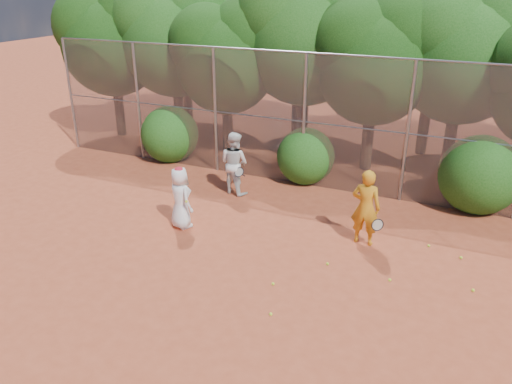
% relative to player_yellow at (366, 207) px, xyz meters
% --- Properties ---
extents(ground, '(80.00, 80.00, 0.00)m').
position_rel_player_yellow_xyz_m(ground, '(-1.61, -3.04, -0.95)').
color(ground, '#9B3D23').
rests_on(ground, ground).
extents(fence_back, '(20.05, 0.09, 4.03)m').
position_rel_player_yellow_xyz_m(fence_back, '(-1.73, 2.96, 1.11)').
color(fence_back, gray).
rests_on(fence_back, ground).
extents(tree_0, '(4.38, 3.81, 6.00)m').
position_rel_player_yellow_xyz_m(tree_0, '(-11.05, 4.99, 2.99)').
color(tree_0, black).
rests_on(tree_0, ground).
extents(tree_1, '(4.64, 4.03, 6.35)m').
position_rel_player_yellow_xyz_m(tree_1, '(-8.55, 5.50, 3.22)').
color(tree_1, black).
rests_on(tree_1, ground).
extents(tree_2, '(3.99, 3.47, 5.47)m').
position_rel_player_yellow_xyz_m(tree_2, '(-6.06, 4.79, 2.64)').
color(tree_2, black).
rests_on(tree_2, ground).
extents(tree_3, '(4.89, 4.26, 6.70)m').
position_rel_player_yellow_xyz_m(tree_3, '(-3.54, 5.80, 3.45)').
color(tree_3, black).
rests_on(tree_3, ground).
extents(tree_4, '(4.19, 3.64, 5.73)m').
position_rel_player_yellow_xyz_m(tree_4, '(-1.05, 5.19, 2.81)').
color(tree_4, black).
rests_on(tree_4, ground).
extents(tree_5, '(4.51, 3.92, 6.17)m').
position_rel_player_yellow_xyz_m(tree_5, '(1.45, 5.99, 3.10)').
color(tree_5, black).
rests_on(tree_5, ground).
extents(tree_9, '(4.83, 4.20, 6.62)m').
position_rel_player_yellow_xyz_m(tree_9, '(-9.55, 7.80, 3.39)').
color(tree_9, black).
rests_on(tree_9, ground).
extents(tree_10, '(5.15, 4.48, 7.06)m').
position_rel_player_yellow_xyz_m(tree_10, '(-4.54, 8.00, 3.68)').
color(tree_10, black).
rests_on(tree_10, ground).
extents(tree_11, '(4.64, 4.03, 6.35)m').
position_rel_player_yellow_xyz_m(tree_11, '(0.45, 7.60, 3.22)').
color(tree_11, black).
rests_on(tree_11, ground).
extents(bush_0, '(2.00, 2.00, 2.00)m').
position_rel_player_yellow_xyz_m(bush_0, '(-7.61, 3.26, 0.05)').
color(bush_0, '#194C13').
rests_on(bush_0, ground).
extents(bush_1, '(1.80, 1.80, 1.80)m').
position_rel_player_yellow_xyz_m(bush_1, '(-2.61, 3.26, -0.05)').
color(bush_1, '#194C13').
rests_on(bush_1, ground).
extents(bush_2, '(2.20, 2.20, 2.20)m').
position_rel_player_yellow_xyz_m(bush_2, '(2.39, 3.26, 0.15)').
color(bush_2, '#194C13').
rests_on(bush_2, ground).
extents(player_yellow, '(0.84, 0.55, 1.89)m').
position_rel_player_yellow_xyz_m(player_yellow, '(0.00, 0.00, 0.00)').
color(player_yellow, orange).
rests_on(player_yellow, ground).
extents(player_teen, '(0.94, 0.83, 1.65)m').
position_rel_player_yellow_xyz_m(player_teen, '(-4.48, -1.06, -0.13)').
color(player_teen, white).
rests_on(player_teen, ground).
extents(player_white, '(1.06, 0.91, 1.87)m').
position_rel_player_yellow_xyz_m(player_white, '(-4.22, 1.50, -0.01)').
color(player_white, silver).
rests_on(player_white, ground).
extents(ball_0, '(0.07, 0.07, 0.07)m').
position_rel_player_yellow_xyz_m(ball_0, '(-0.48, -1.36, -0.91)').
color(ball_0, '#CAF12B').
rests_on(ball_0, ground).
extents(ball_1, '(0.07, 0.07, 0.07)m').
position_rel_player_yellow_xyz_m(ball_1, '(0.92, -1.44, -0.91)').
color(ball_1, '#CAF12B').
rests_on(ball_1, ground).
extents(ball_2, '(0.07, 0.07, 0.07)m').
position_rel_player_yellow_xyz_m(ball_2, '(-1.30, -2.59, -0.91)').
color(ball_2, '#CAF12B').
rests_on(ball_2, ground).
extents(ball_3, '(0.07, 0.07, 0.07)m').
position_rel_player_yellow_xyz_m(ball_3, '(2.56, -1.12, -0.91)').
color(ball_3, '#CAF12B').
rests_on(ball_3, ground).
extents(ball_4, '(0.07, 0.07, 0.07)m').
position_rel_player_yellow_xyz_m(ball_4, '(-0.95, -3.56, -0.91)').
color(ball_4, '#CAF12B').
rests_on(ball_4, ground).
extents(ball_5, '(0.07, 0.07, 0.07)m').
position_rel_player_yellow_xyz_m(ball_5, '(1.51, 0.43, -0.91)').
color(ball_5, '#CAF12B').
rests_on(ball_5, ground).
extents(ball_6, '(0.07, 0.07, 0.07)m').
position_rel_player_yellow_xyz_m(ball_6, '(2.25, 0.16, -0.91)').
color(ball_6, '#CAF12B').
rests_on(ball_6, ground).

